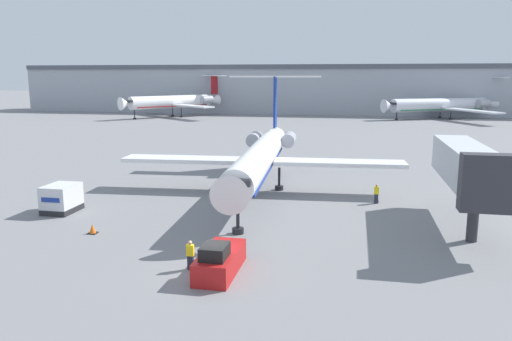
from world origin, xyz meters
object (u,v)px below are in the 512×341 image
Objects in this scene: pushback_tug at (220,260)px; jet_bridge at (468,166)px; airplane_main at (261,154)px; airplane_parked_far_right at (443,105)px; luggage_cart at (61,198)px; traffic_cone_left at (92,229)px; worker_by_wing at (376,193)px; worker_near_tug at (190,255)px; airplane_parked_far_left at (174,102)px.

pushback_tug is 18.68m from jet_bridge.
airplane_parked_far_right is at bearing 71.05° from airplane_main.
airplane_parked_far_right is 2.66× the size of jet_bridge.
jet_bridge is at bearing 2.80° from luggage_cart.
jet_bridge reaches higher than traffic_cone_left.
airplane_main is 10.99m from worker_by_wing.
airplane_main is at bearing 165.66° from worker_by_wing.
airplane_parked_far_right is at bearing 75.10° from pushback_tug.
worker_by_wing is 0.05× the size of airplane_parked_far_right.
airplane_main reaches higher than worker_near_tug.
traffic_cone_left is (-8.62, 4.85, -0.56)m from worker_near_tug.
airplane_parked_far_right is (29.99, 106.09, 2.57)m from worker_near_tug.
airplane_parked_far_left reaches higher than pushback_tug.
worker_by_wing is at bearing -14.34° from airplane_main.
airplane_parked_far_right reaches higher than luggage_cart.
luggage_cart is 16.66m from worker_near_tug.
jet_bridge is (53.78, -87.72, 0.51)m from airplane_parked_far_left.
jet_bridge is at bearing -28.58° from airplane_main.
luggage_cart reaches higher than traffic_cone_left.
jet_bridge reaches higher than worker_by_wing.
airplane_parked_far_right is at bearing 74.22° from worker_near_tug.
traffic_cone_left is at bearing -121.13° from airplane_main.
pushback_tug is 18.18m from luggage_cart.
pushback_tug is at bearing -85.88° from airplane_main.
luggage_cart is 0.22× the size of jet_bridge.
pushback_tug is 2.85× the size of worker_near_tug.
airplane_parked_far_left reaches higher than luggage_cart.
worker_by_wing is (8.92, 17.11, 0.14)m from pushback_tug.
worker_by_wing is at bearing -102.25° from airplane_parked_far_right.
airplane_parked_far_left reaches higher than jet_bridge.
pushback_tug reaches higher than traffic_cone_left.
traffic_cone_left is (-19.26, -12.12, -0.56)m from worker_by_wing.
worker_by_wing is 91.23m from airplane_parked_far_right.
jet_bridge is (-13.65, -95.21, 1.02)m from airplane_parked_far_right.
airplane_main is 0.85× the size of airplane_parked_far_right.
airplane_parked_far_left is at bearing 120.50° from worker_by_wing.
airplane_parked_far_left is 102.89m from jet_bridge.
airplane_parked_far_right is (67.43, 7.50, -0.51)m from airplane_parked_far_left.
worker_near_tug is 20.03m from worker_by_wing.
airplane_parked_far_left reaches higher than airplane_main.
luggage_cart is 25.54m from worker_by_wing.
traffic_cone_left is at bearing 154.24° from pushback_tug.
worker_near_tug is at bearing -146.35° from jet_bridge.
worker_near_tug is 9.91m from traffic_cone_left.
airplane_main is 6.42× the size of pushback_tug.
pushback_tug is 11.49m from traffic_cone_left.
airplane_parked_far_right is at bearing 81.84° from jet_bridge.
luggage_cart is 6.91m from traffic_cone_left.
airplane_parked_far_left reaches higher than traffic_cone_left.
traffic_cone_left is (-10.34, 4.99, -0.41)m from pushback_tug.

